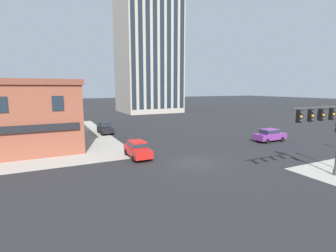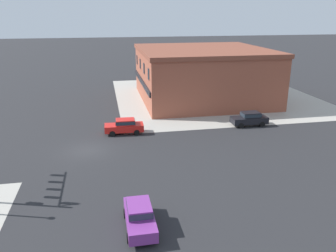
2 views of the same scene
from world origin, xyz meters
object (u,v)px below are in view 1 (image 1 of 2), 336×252
object	(u,v)px
traffic_signal_main	(327,125)
car_main_southbound_near	(105,128)
car_main_northbound_far	(270,135)
car_cross_eastbound	(137,149)

from	to	relation	value
traffic_signal_main	car_main_southbound_near	world-z (taller)	traffic_signal_main
car_main_northbound_far	traffic_signal_main	bearing A→B (deg)	-121.13
car_main_southbound_near	car_cross_eastbound	world-z (taller)	same
car_main_northbound_far	car_cross_eastbound	xyz separation A→B (m)	(-18.34, 0.32, 0.00)
car_main_northbound_far	car_main_southbound_near	world-z (taller)	same
traffic_signal_main	car_cross_eastbound	xyz separation A→B (m)	(-11.32, 11.94, -3.30)
car_cross_eastbound	car_main_northbound_far	bearing A→B (deg)	-0.99
car_main_southbound_near	car_cross_eastbound	bearing A→B (deg)	-89.93
traffic_signal_main	car_main_northbound_far	distance (m)	13.97
car_main_northbound_far	car_main_southbound_near	size ratio (longest dim) A/B	1.00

